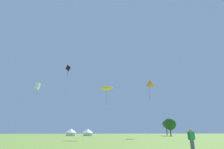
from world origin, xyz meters
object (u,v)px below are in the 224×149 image
kite_yellow_parafoil (106,88)px  kite_orange_delta (149,85)px  kite_black_diamond (68,69)px  tree_distant_right (166,124)px  festival_tent_center (88,132)px  tree_distant_left (170,124)px  person_spectator (192,141)px  kite_white_box (38,86)px  festival_tent_left (71,132)px

kite_yellow_parafoil → kite_orange_delta: bearing=35.0°
kite_black_diamond → tree_distant_right: bearing=36.7°
festival_tent_center → tree_distant_left: 33.54m
kite_yellow_parafoil → person_spectator: bearing=-83.6°
kite_white_box → kite_orange_delta: bearing=-13.9°
kite_orange_delta → kite_yellow_parafoil: bearing=-145.0°
kite_white_box → person_spectator: 53.90m
kite_yellow_parafoil → tree_distant_right: 59.73m
kite_white_box → kite_black_diamond: (9.60, -5.02, 4.44)m
festival_tent_left → tree_distant_left: tree_distant_left is taller
kite_white_box → kite_black_diamond: kite_black_diamond is taller
kite_orange_delta → tree_distant_right: (21.56, 37.78, -9.78)m
kite_black_diamond → festival_tent_center: 32.25m
kite_orange_delta → festival_tent_center: 36.23m
tree_distant_left → festival_tent_center: bearing=163.3°
kite_orange_delta → tree_distant_right: bearing=60.3°
kite_black_diamond → tree_distant_left: bearing=21.9°
kite_orange_delta → festival_tent_center: kite_orange_delta is taller
kite_orange_delta → festival_tent_left: (-24.13, 28.83, -13.45)m
kite_yellow_parafoil → tree_distant_right: bearing=53.2°
kite_white_box → tree_distant_right: 63.83m
person_spectator → tree_distant_right: (32.42, 75.66, 4.43)m
kite_orange_delta → tree_distant_left: size_ratio=2.41×
kite_orange_delta → kite_black_diamond: 25.31m
kite_yellow_parafoil → festival_tent_center: size_ratio=2.73×
person_spectator → kite_black_diamond: bearing=108.4°
kite_orange_delta → festival_tent_left: 39.93m
kite_orange_delta → tree_distant_left: (14.70, 19.23, -10.52)m
person_spectator → tree_distant_left: size_ratio=0.25×
tree_distant_right → tree_distant_left: bearing=-110.3°
tree_distant_left → tree_distant_right: (6.86, 18.56, 0.74)m
kite_black_diamond → person_spectator: (13.71, -41.29, -19.18)m
person_spectator → festival_tent_left: size_ratio=0.39×
kite_white_box → kite_yellow_parafoil: size_ratio=1.42×
kite_black_diamond → festival_tent_left: bearing=89.0°
kite_yellow_parafoil → kite_black_diamond: (-10.55, 13.22, 8.79)m
kite_black_diamond → person_spectator: size_ratio=12.42×
festival_tent_left → kite_orange_delta: bearing=-50.1°
festival_tent_left → tree_distant_right: bearing=11.1°
festival_tent_left → person_spectator: bearing=-78.8°
kite_yellow_parafoil → festival_tent_center: 39.97m
kite_orange_delta → kite_yellow_parafoil: 17.54m
kite_white_box → kite_black_diamond: 11.71m
festival_tent_left → tree_distant_left: (38.83, -9.60, 2.94)m
kite_black_diamond → person_spectator: bearing=-71.6°
kite_white_box → tree_distant_right: (55.74, 29.35, -10.31)m
kite_yellow_parafoil → tree_distant_right: size_ratio=1.63×
festival_tent_left → tree_distant_left: 40.10m
kite_white_box → festival_tent_center: 29.96m
kite_white_box → person_spectator: size_ratio=9.69×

